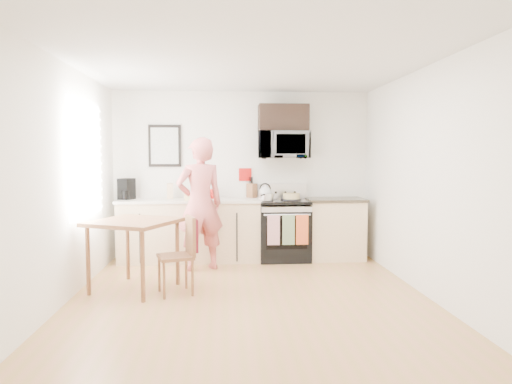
{
  "coord_description": "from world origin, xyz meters",
  "views": [
    {
      "loc": [
        -0.28,
        -4.91,
        1.58
      ],
      "look_at": [
        0.13,
        1.0,
        1.12
      ],
      "focal_mm": 32.0,
      "sensor_mm": 36.0,
      "label": 1
    }
  ],
  "objects": [
    {
      "name": "pot",
      "position": [
        0.35,
        1.88,
        0.98
      ],
      "size": [
        0.22,
        0.35,
        0.11
      ],
      "rotation": [
        0.0,
        0.0,
        -0.38
      ],
      "color": "silver",
      "rests_on": "range"
    },
    {
      "name": "cake",
      "position": [
        0.73,
        1.93,
        0.97
      ],
      "size": [
        0.31,
        0.31,
        0.1
      ],
      "color": "black",
      "rests_on": "range"
    },
    {
      "name": "person",
      "position": [
        -0.62,
        1.45,
        0.92
      ],
      "size": [
        0.79,
        0.65,
        1.85
      ],
      "primitive_type": "imported",
      "rotation": [
        0.0,
        0.0,
        3.5
      ],
      "color": "#B53D31",
      "rests_on": "floor"
    },
    {
      "name": "ceiling",
      "position": [
        0.0,
        0.0,
        2.6
      ],
      "size": [
        4.0,
        4.6,
        0.04
      ],
      "primitive_type": "cube",
      "color": "silver",
      "rests_on": "back_wall"
    },
    {
      "name": "countertop_left",
      "position": [
        -0.8,
        2.0,
        0.92
      ],
      "size": [
        2.14,
        0.64,
        0.04
      ],
      "primitive_type": "cube",
      "color": "silver",
      "rests_on": "cabinet_left"
    },
    {
      "name": "countertop_right",
      "position": [
        1.43,
        2.0,
        0.92
      ],
      "size": [
        0.88,
        0.64,
        0.04
      ],
      "primitive_type": "cube",
      "color": "black",
      "rests_on": "cabinet_right"
    },
    {
      "name": "coffee_maker",
      "position": [
        -1.75,
        2.04,
        1.09
      ],
      "size": [
        0.25,
        0.29,
        0.32
      ],
      "rotation": [
        0.0,
        0.0,
        -0.43
      ],
      "color": "black",
      "rests_on": "countertop_left"
    },
    {
      "name": "range",
      "position": [
        0.63,
        1.98,
        0.44
      ],
      "size": [
        0.76,
        0.7,
        1.16
      ],
      "color": "black",
      "rests_on": "floor"
    },
    {
      "name": "wall_art",
      "position": [
        -1.2,
        2.28,
        1.75
      ],
      "size": [
        0.5,
        0.04,
        0.65
      ],
      "color": "black",
      "rests_on": "back_wall"
    },
    {
      "name": "window",
      "position": [
        -1.96,
        0.8,
        1.55
      ],
      "size": [
        0.06,
        1.4,
        1.5
      ],
      "color": "white",
      "rests_on": "left_wall"
    },
    {
      "name": "wall_trivet",
      "position": [
        0.05,
        2.28,
        1.3
      ],
      "size": [
        0.2,
        0.02,
        0.2
      ],
      "primitive_type": "cube",
      "color": "#AE100E",
      "rests_on": "back_wall"
    },
    {
      "name": "chair",
      "position": [
        -0.73,
        0.35,
        0.58
      ],
      "size": [
        0.51,
        0.48,
        0.9
      ],
      "rotation": [
        0.0,
        0.0,
        0.3
      ],
      "color": "brown",
      "rests_on": "floor"
    },
    {
      "name": "left_wall",
      "position": [
        -2.0,
        0.0,
        1.3
      ],
      "size": [
        0.04,
        4.6,
        2.6
      ],
      "primitive_type": "cube",
      "color": "white",
      "rests_on": "floor"
    },
    {
      "name": "fruit_bowl",
      "position": [
        -0.6,
        2.18,
        0.98
      ],
      "size": [
        0.25,
        0.25,
        0.09
      ],
      "color": "silver",
      "rests_on": "countertop_left"
    },
    {
      "name": "utensil_crock",
      "position": [
        -0.44,
        2.12,
        1.08
      ],
      "size": [
        0.12,
        0.12,
        0.35
      ],
      "color": "#AE100E",
      "rests_on": "countertop_left"
    },
    {
      "name": "microwave",
      "position": [
        0.63,
        2.08,
        1.76
      ],
      "size": [
        0.76,
        0.51,
        0.42
      ],
      "primitive_type": "imported",
      "color": "silver",
      "rests_on": "back_wall"
    },
    {
      "name": "cabinet_right",
      "position": [
        1.43,
        2.0,
        0.45
      ],
      "size": [
        0.84,
        0.6,
        0.9
      ],
      "primitive_type": "cube",
      "color": "#D5BA88",
      "rests_on": "floor"
    },
    {
      "name": "upper_cabinet",
      "position": [
        0.63,
        2.12,
        2.18
      ],
      "size": [
        0.76,
        0.35,
        0.4
      ],
      "primitive_type": "cube",
      "color": "black",
      "rests_on": "back_wall"
    },
    {
      "name": "floor",
      "position": [
        0.0,
        0.0,
        0.0
      ],
      "size": [
        4.6,
        4.6,
        0.0
      ],
      "primitive_type": "plane",
      "color": "#AE8443",
      "rests_on": "ground"
    },
    {
      "name": "bread_bag",
      "position": [
        -0.7,
        1.82,
        1.0
      ],
      "size": [
        0.33,
        0.21,
        0.11
      ],
      "primitive_type": "cube",
      "rotation": [
        0.0,
        0.0,
        -0.24
      ],
      "color": "tan",
      "rests_on": "countertop_left"
    },
    {
      "name": "knife_block",
      "position": [
        0.15,
        2.22,
        1.05
      ],
      "size": [
        0.17,
        0.17,
        0.22
      ],
      "primitive_type": "cube",
      "rotation": [
        0.0,
        0.0,
        0.69
      ],
      "color": "brown",
      "rests_on": "countertop_left"
    },
    {
      "name": "back_wall",
      "position": [
        0.0,
        2.3,
        1.3
      ],
      "size": [
        4.0,
        0.04,
        2.6
      ],
      "primitive_type": "cube",
      "color": "white",
      "rests_on": "floor"
    },
    {
      "name": "kettle",
      "position": [
        0.35,
        2.1,
        1.03
      ],
      "size": [
        0.2,
        0.2,
        0.25
      ],
      "color": "silver",
      "rests_on": "range"
    },
    {
      "name": "milk_carton",
      "position": [
        -1.11,
        2.12,
        1.06
      ],
      "size": [
        0.1,
        0.1,
        0.24
      ],
      "primitive_type": "cube",
      "rotation": [
        0.0,
        0.0,
        0.06
      ],
      "color": "tan",
      "rests_on": "countertop_left"
    },
    {
      "name": "front_wall",
      "position": [
        0.0,
        -2.3,
        1.3
      ],
      "size": [
        4.0,
        0.04,
        2.6
      ],
      "primitive_type": "cube",
      "color": "white",
      "rests_on": "floor"
    },
    {
      "name": "dining_table",
      "position": [
        -1.35,
        0.51,
        0.74
      ],
      "size": [
        1.02,
        1.02,
        0.83
      ],
      "rotation": [
        0.0,
        0.0,
        -0.43
      ],
      "color": "brown",
      "rests_on": "floor"
    },
    {
      "name": "right_wall",
      "position": [
        2.0,
        0.0,
        1.3
      ],
      "size": [
        0.04,
        4.6,
        2.6
      ],
      "primitive_type": "cube",
      "color": "white",
      "rests_on": "floor"
    },
    {
      "name": "cabinet_left",
      "position": [
        -0.8,
        2.0,
        0.45
      ],
      "size": [
        2.1,
        0.6,
        0.9
      ],
      "primitive_type": "cube",
      "color": "#D5BA88",
      "rests_on": "floor"
    }
  ]
}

